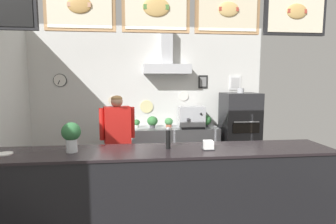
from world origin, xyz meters
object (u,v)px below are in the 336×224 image
(potted_sage, at_px, (136,123))
(pepper_grinder, at_px, (168,138))
(basil_vase, at_px, (71,135))
(potted_oregano, at_px, (169,122))
(shop_worker, at_px, (118,143))
(espresso_machine, at_px, (191,117))
(potted_rosemary, at_px, (205,120))
(potted_basil, at_px, (152,121))
(condiment_plate, at_px, (4,154))
(pizza_oven, at_px, (239,131))
(napkin_holder, at_px, (208,145))

(potted_sage, xyz_separation_m, pepper_grinder, (0.39, -2.53, 0.22))
(basil_vase, bearing_deg, potted_oregano, 61.53)
(shop_worker, bearing_deg, espresso_machine, -153.44)
(shop_worker, bearing_deg, potted_sage, -116.48)
(potted_sage, height_order, potted_oregano, potted_oregano)
(shop_worker, xyz_separation_m, potted_oregano, (0.97, 1.27, 0.12))
(potted_rosemary, xyz_separation_m, potted_basil, (-1.12, 0.04, -0.01))
(pepper_grinder, bearing_deg, condiment_plate, -178.60)
(pizza_oven, bearing_deg, pepper_grinder, -127.32)
(shop_worker, height_order, potted_oregano, shop_worker)
(espresso_machine, relative_size, potted_oregano, 2.64)
(pizza_oven, height_order, potted_oregano, pizza_oven)
(potted_rosemary, xyz_separation_m, napkin_holder, (-0.61, -2.53, 0.10))
(pizza_oven, height_order, shop_worker, pizza_oven)
(shop_worker, bearing_deg, pepper_grinder, 105.17)
(pepper_grinder, bearing_deg, espresso_machine, 72.83)
(shop_worker, relative_size, basil_vase, 4.90)
(espresso_machine, bearing_deg, potted_rosemary, -1.21)
(potted_rosemary, height_order, napkin_holder, napkin_holder)
(potted_oregano, distance_m, condiment_plate, 3.30)
(potted_sage, relative_size, potted_oregano, 0.87)
(potted_basil, height_order, pepper_grinder, pepper_grinder)
(pizza_oven, relative_size, basil_vase, 5.12)
(potted_sage, xyz_separation_m, napkin_holder, (0.85, -2.60, 0.14))
(espresso_machine, height_order, potted_basil, espresso_machine)
(basil_vase, bearing_deg, napkin_holder, -1.70)
(potted_rosemary, distance_m, pepper_grinder, 2.68)
(potted_rosemary, xyz_separation_m, pepper_grinder, (-1.07, -2.45, 0.18))
(pizza_oven, xyz_separation_m, potted_rosemary, (-0.71, 0.12, 0.22))
(shop_worker, relative_size, potted_sage, 9.35)
(potted_basil, height_order, basil_vase, basil_vase)
(potted_oregano, xyz_separation_m, condiment_plate, (-2.09, -2.56, 0.09))
(potted_sage, bearing_deg, potted_basil, -4.48)
(espresso_machine, distance_m, potted_oregano, 0.49)
(potted_sage, height_order, napkin_holder, napkin_holder)
(potted_sage, xyz_separation_m, potted_rosemary, (1.46, -0.07, 0.04))
(pizza_oven, relative_size, pepper_grinder, 6.61)
(espresso_machine, xyz_separation_m, napkin_holder, (-0.30, -2.53, 0.02))
(potted_basil, distance_m, napkin_holder, 2.63)
(potted_sage, bearing_deg, espresso_machine, -3.20)
(potted_oregano, bearing_deg, espresso_machine, -6.13)
(basil_vase, bearing_deg, potted_rosemary, 49.04)
(potted_sage, height_order, pepper_grinder, pepper_grinder)
(potted_oregano, distance_m, pepper_grinder, 2.54)
(pepper_grinder, bearing_deg, pizza_oven, 52.68)
(potted_sage, xyz_separation_m, condiment_plate, (-1.41, -2.57, 0.10))
(pepper_grinder, bearing_deg, shop_worker, 118.85)
(potted_rosemary, distance_m, napkin_holder, 2.60)
(potted_basil, bearing_deg, napkin_holder, -78.64)
(espresso_machine, distance_m, napkin_holder, 2.55)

